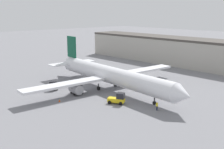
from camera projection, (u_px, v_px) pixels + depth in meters
ground_plane at (112, 90)px, 65.07m from camera, size 400.00×400.00×0.00m
terminal_building at (205, 54)px, 89.04m from camera, size 96.43×11.50×9.11m
airplane at (109, 75)px, 65.04m from camera, size 44.30×42.00×11.22m
ground_crew_worker at (157, 106)px, 51.70m from camera, size 0.36×0.36×1.65m
baggage_tug at (118, 99)px, 55.33m from camera, size 3.56×2.91×2.25m
belt_loader_truck at (77, 89)px, 61.85m from camera, size 2.94×2.57×2.45m
pushback_tug at (53, 85)px, 65.35m from camera, size 3.58×3.27×2.16m
safety_cone_near at (59, 100)px, 56.69m from camera, size 0.36×0.36×0.55m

